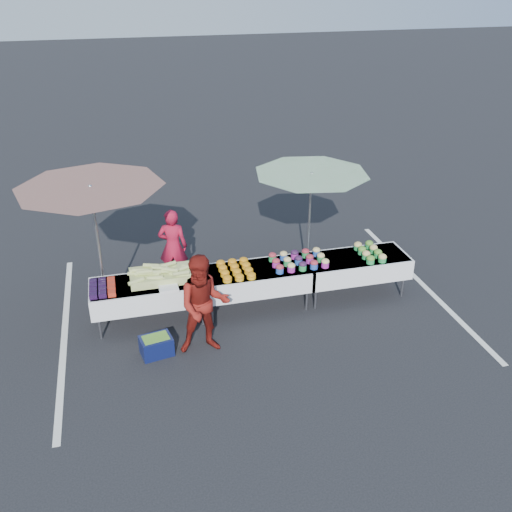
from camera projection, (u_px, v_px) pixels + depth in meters
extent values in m
plane|color=black|center=(256.00, 307.00, 9.92)|extent=(80.00, 80.00, 0.00)
cube|color=silver|center=(65.00, 333.00, 9.21)|extent=(0.10, 5.00, 0.00)
cube|color=silver|center=(422.00, 284.00, 10.62)|extent=(0.10, 5.00, 0.00)
cube|color=white|center=(148.00, 284.00, 9.18)|extent=(1.80, 0.75, 0.04)
cube|color=white|center=(149.00, 292.00, 9.26)|extent=(1.86, 0.81, 0.36)
cylinder|color=slate|center=(100.00, 328.00, 9.00)|extent=(0.04, 0.04, 0.39)
cylinder|color=slate|center=(100.00, 309.00, 9.50)|extent=(0.04, 0.04, 0.39)
cylinder|color=slate|center=(203.00, 314.00, 9.36)|extent=(0.04, 0.04, 0.39)
cylinder|color=slate|center=(197.00, 296.00, 9.87)|extent=(0.04, 0.04, 0.39)
cube|color=white|center=(256.00, 270.00, 9.58)|extent=(1.80, 0.75, 0.04)
cube|color=white|center=(256.00, 278.00, 9.65)|extent=(1.86, 0.81, 0.36)
cylinder|color=slate|center=(212.00, 313.00, 9.39)|extent=(0.04, 0.04, 0.39)
cylinder|color=slate|center=(206.00, 295.00, 9.90)|extent=(0.04, 0.04, 0.39)
cylinder|color=slate|center=(307.00, 300.00, 9.75)|extent=(0.04, 0.04, 0.39)
cylinder|color=slate|center=(296.00, 283.00, 10.26)|extent=(0.04, 0.04, 0.39)
cube|color=white|center=(355.00, 258.00, 9.98)|extent=(1.80, 0.75, 0.04)
cube|color=white|center=(355.00, 266.00, 10.05)|extent=(1.86, 0.81, 0.36)
cylinder|color=slate|center=(315.00, 299.00, 9.79)|extent=(0.04, 0.04, 0.39)
cylinder|color=slate|center=(304.00, 282.00, 10.30)|extent=(0.04, 0.04, 0.39)
cylinder|color=slate|center=(402.00, 287.00, 10.15)|extent=(0.04, 0.04, 0.39)
cylinder|color=slate|center=(388.00, 271.00, 10.66)|extent=(0.04, 0.04, 0.39)
cube|color=black|center=(93.00, 296.00, 8.74)|extent=(0.12, 0.12, 0.08)
cube|color=black|center=(93.00, 291.00, 8.86)|extent=(0.12, 0.12, 0.08)
cube|color=black|center=(93.00, 287.00, 8.98)|extent=(0.12, 0.12, 0.08)
cube|color=black|center=(93.00, 282.00, 9.10)|extent=(0.12, 0.12, 0.08)
cube|color=black|center=(103.00, 295.00, 8.77)|extent=(0.12, 0.12, 0.08)
cube|color=black|center=(102.00, 290.00, 8.89)|extent=(0.12, 0.12, 0.08)
cube|color=black|center=(102.00, 286.00, 9.01)|extent=(0.12, 0.12, 0.08)
cube|color=black|center=(102.00, 281.00, 9.13)|extent=(0.12, 0.12, 0.08)
cube|color=#A31111|center=(112.00, 293.00, 8.80)|extent=(0.12, 0.12, 0.08)
cube|color=#A31111|center=(112.00, 289.00, 8.92)|extent=(0.12, 0.12, 0.08)
cube|color=#A31111|center=(111.00, 285.00, 9.04)|extent=(0.12, 0.12, 0.08)
cube|color=#A31111|center=(111.00, 280.00, 9.16)|extent=(0.12, 0.12, 0.08)
cube|color=#ABC565|center=(163.00, 275.00, 9.24)|extent=(1.05, 0.55, 0.14)
cylinder|color=#ABC565|center=(180.00, 267.00, 9.42)|extent=(0.27, 0.09, 0.10)
cylinder|color=#ABC565|center=(138.00, 271.00, 9.15)|extent=(0.27, 0.14, 0.07)
cylinder|color=#ABC565|center=(170.00, 270.00, 9.10)|extent=(0.27, 0.14, 0.09)
cylinder|color=#ABC565|center=(136.00, 275.00, 9.15)|extent=(0.27, 0.15, 0.10)
cylinder|color=#ABC565|center=(152.00, 273.00, 9.11)|extent=(0.27, 0.15, 0.08)
cylinder|color=#ABC565|center=(160.00, 268.00, 9.21)|extent=(0.27, 0.10, 0.10)
cylinder|color=#ABC565|center=(160.00, 272.00, 9.10)|extent=(0.27, 0.07, 0.08)
cylinder|color=#ABC565|center=(155.00, 278.00, 9.02)|extent=(0.27, 0.14, 0.09)
cylinder|color=#ABC565|center=(151.00, 266.00, 9.33)|extent=(0.27, 0.12, 0.08)
cylinder|color=#ABC565|center=(190.00, 267.00, 9.40)|extent=(0.27, 0.16, 0.08)
cylinder|color=#ABC565|center=(143.00, 273.00, 9.09)|extent=(0.27, 0.11, 0.07)
cylinder|color=#ABC565|center=(159.00, 281.00, 9.00)|extent=(0.27, 0.10, 0.07)
cylinder|color=#ABC565|center=(168.00, 264.00, 9.34)|extent=(0.27, 0.12, 0.08)
cylinder|color=#ABC565|center=(136.00, 281.00, 8.92)|extent=(0.27, 0.15, 0.08)
cylinder|color=#ABC565|center=(141.00, 270.00, 9.14)|extent=(0.27, 0.10, 0.08)
cylinder|color=#ABC565|center=(176.00, 271.00, 9.21)|extent=(0.27, 0.16, 0.10)
cylinder|color=#ABC565|center=(145.00, 272.00, 9.05)|extent=(0.27, 0.12, 0.09)
cylinder|color=#ABC565|center=(181.00, 273.00, 9.04)|extent=(0.27, 0.09, 0.07)
cylinder|color=#ABC565|center=(185.00, 275.00, 9.11)|extent=(0.27, 0.10, 0.09)
cylinder|color=#ABC565|center=(179.00, 275.00, 9.16)|extent=(0.27, 0.12, 0.09)
cylinder|color=#ABC565|center=(167.00, 266.00, 9.44)|extent=(0.27, 0.10, 0.08)
cylinder|color=#ABC565|center=(186.00, 267.00, 9.26)|extent=(0.27, 0.14, 0.10)
cube|color=white|center=(169.00, 288.00, 8.97)|extent=(0.30, 0.25, 0.05)
cylinder|color=orange|center=(227.00, 280.00, 9.20)|extent=(0.15, 0.15, 0.05)
ellipsoid|color=#C36C0B|center=(227.00, 278.00, 9.18)|extent=(0.15, 0.15, 0.08)
cylinder|color=orange|center=(225.00, 275.00, 9.35)|extent=(0.15, 0.15, 0.05)
ellipsoid|color=#C36C0B|center=(225.00, 273.00, 9.33)|extent=(0.15, 0.15, 0.08)
cylinder|color=orange|center=(223.00, 270.00, 9.51)|extent=(0.15, 0.15, 0.05)
ellipsoid|color=#C36C0B|center=(223.00, 267.00, 9.49)|extent=(0.15, 0.15, 0.08)
cylinder|color=orange|center=(221.00, 265.00, 9.66)|extent=(0.15, 0.15, 0.05)
ellipsoid|color=#C36C0B|center=(221.00, 263.00, 9.64)|extent=(0.15, 0.15, 0.08)
cylinder|color=orange|center=(239.00, 278.00, 9.24)|extent=(0.15, 0.15, 0.05)
ellipsoid|color=#C36C0B|center=(239.00, 276.00, 9.22)|extent=(0.15, 0.15, 0.08)
cylinder|color=orange|center=(237.00, 273.00, 9.40)|extent=(0.15, 0.15, 0.05)
ellipsoid|color=#C36C0B|center=(237.00, 271.00, 9.38)|extent=(0.15, 0.15, 0.08)
cylinder|color=orange|center=(235.00, 268.00, 9.55)|extent=(0.15, 0.15, 0.05)
ellipsoid|color=#C36C0B|center=(235.00, 266.00, 9.53)|extent=(0.15, 0.15, 0.08)
cylinder|color=orange|center=(232.00, 263.00, 9.71)|extent=(0.15, 0.15, 0.05)
ellipsoid|color=#C36C0B|center=(232.00, 261.00, 9.69)|extent=(0.15, 0.15, 0.08)
cylinder|color=orange|center=(251.00, 277.00, 9.29)|extent=(0.15, 0.15, 0.05)
ellipsoid|color=#C36C0B|center=(251.00, 275.00, 9.27)|extent=(0.15, 0.15, 0.08)
cylinder|color=orange|center=(249.00, 272.00, 9.44)|extent=(0.15, 0.15, 0.05)
ellipsoid|color=#C36C0B|center=(249.00, 270.00, 9.42)|extent=(0.15, 0.15, 0.08)
cylinder|color=orange|center=(246.00, 267.00, 9.60)|extent=(0.15, 0.15, 0.05)
ellipsoid|color=#C36C0B|center=(246.00, 265.00, 9.58)|extent=(0.15, 0.15, 0.08)
cylinder|color=orange|center=(244.00, 262.00, 9.75)|extent=(0.15, 0.15, 0.05)
ellipsoid|color=#C36C0B|center=(244.00, 260.00, 9.73)|extent=(0.15, 0.15, 0.08)
cylinder|color=#254FB0|center=(280.00, 270.00, 9.44)|extent=(0.13, 0.13, 0.10)
ellipsoid|color=maroon|center=(280.00, 267.00, 9.41)|extent=(0.14, 0.14, 0.10)
cylinder|color=#AA2499|center=(276.00, 264.00, 9.62)|extent=(0.13, 0.13, 0.10)
ellipsoid|color=maroon|center=(276.00, 261.00, 9.60)|extent=(0.14, 0.14, 0.10)
cylinder|color=#249044|center=(272.00, 258.00, 9.81)|extent=(0.13, 0.13, 0.10)
ellipsoid|color=maroon|center=(273.00, 255.00, 9.79)|extent=(0.14, 0.14, 0.10)
cylinder|color=#AA2499|center=(291.00, 269.00, 9.48)|extent=(0.13, 0.13, 0.10)
ellipsoid|color=tan|center=(291.00, 266.00, 9.45)|extent=(0.14, 0.14, 0.10)
cylinder|color=#249044|center=(287.00, 263.00, 9.67)|extent=(0.13, 0.13, 0.10)
ellipsoid|color=tan|center=(287.00, 260.00, 9.64)|extent=(0.14, 0.14, 0.10)
cylinder|color=#254FB0|center=(284.00, 257.00, 9.86)|extent=(0.13, 0.13, 0.10)
ellipsoid|color=tan|center=(284.00, 254.00, 9.83)|extent=(0.14, 0.14, 0.10)
cylinder|color=#249044|center=(303.00, 267.00, 9.52)|extent=(0.13, 0.13, 0.10)
ellipsoid|color=#2C1331|center=(303.00, 264.00, 9.50)|extent=(0.14, 0.14, 0.10)
cylinder|color=#254FB0|center=(299.00, 261.00, 9.71)|extent=(0.13, 0.13, 0.10)
ellipsoid|color=#2C1331|center=(299.00, 258.00, 9.69)|extent=(0.14, 0.14, 0.10)
cylinder|color=#AA2499|center=(295.00, 256.00, 9.90)|extent=(0.13, 0.13, 0.10)
ellipsoid|color=#2C1331|center=(295.00, 253.00, 9.87)|extent=(0.14, 0.14, 0.10)
cylinder|color=#254FB0|center=(314.00, 266.00, 9.57)|extent=(0.13, 0.13, 0.10)
ellipsoid|color=maroon|center=(314.00, 263.00, 9.54)|extent=(0.14, 0.14, 0.10)
cylinder|color=#AA2499|center=(310.00, 260.00, 9.76)|extent=(0.13, 0.13, 0.10)
ellipsoid|color=maroon|center=(310.00, 257.00, 9.73)|extent=(0.14, 0.14, 0.10)
cylinder|color=#249044|center=(306.00, 254.00, 9.95)|extent=(0.13, 0.13, 0.10)
ellipsoid|color=maroon|center=(306.00, 251.00, 9.92)|extent=(0.14, 0.14, 0.10)
cylinder|color=#AA2499|center=(325.00, 265.00, 9.61)|extent=(0.13, 0.13, 0.10)
ellipsoid|color=tan|center=(325.00, 261.00, 9.58)|extent=(0.14, 0.14, 0.10)
cylinder|color=#249044|center=(321.00, 259.00, 9.80)|extent=(0.13, 0.13, 0.10)
ellipsoid|color=tan|center=(321.00, 256.00, 9.77)|extent=(0.14, 0.14, 0.10)
cylinder|color=#254FB0|center=(316.00, 253.00, 9.99)|extent=(0.13, 0.13, 0.10)
ellipsoid|color=tan|center=(317.00, 250.00, 9.96)|extent=(0.14, 0.14, 0.10)
cylinder|color=#249044|center=(370.00, 261.00, 9.74)|extent=(0.14, 0.14, 0.08)
ellipsoid|color=#41771F|center=(371.00, 258.00, 9.72)|extent=(0.14, 0.14, 0.11)
cylinder|color=#249044|center=(366.00, 256.00, 9.90)|extent=(0.14, 0.14, 0.08)
ellipsoid|color=#E2BC65|center=(366.00, 254.00, 9.87)|extent=(0.14, 0.14, 0.11)
cylinder|color=#249044|center=(362.00, 252.00, 10.05)|extent=(0.14, 0.14, 0.08)
ellipsoid|color=#41771F|center=(362.00, 249.00, 10.02)|extent=(0.14, 0.14, 0.11)
cylinder|color=#249044|center=(358.00, 247.00, 10.20)|extent=(0.14, 0.14, 0.08)
ellipsoid|color=#E2BC65|center=(358.00, 245.00, 10.18)|extent=(0.14, 0.14, 0.11)
cylinder|color=#249044|center=(382.00, 260.00, 9.79)|extent=(0.14, 0.14, 0.08)
ellipsoid|color=#E2BC65|center=(383.00, 257.00, 9.76)|extent=(0.14, 0.14, 0.11)
cylinder|color=#249044|center=(378.00, 255.00, 9.94)|extent=(0.14, 0.14, 0.08)
ellipsoid|color=#41771F|center=(378.00, 252.00, 9.92)|extent=(0.14, 0.14, 0.11)
cylinder|color=#249044|center=(373.00, 250.00, 10.10)|extent=(0.14, 0.14, 0.08)
ellipsoid|color=#E2BC65|center=(374.00, 248.00, 10.07)|extent=(0.14, 0.14, 0.11)
cylinder|color=#249044|center=(369.00, 246.00, 10.25)|extent=(0.14, 0.14, 0.08)
ellipsoid|color=#41771F|center=(369.00, 243.00, 10.23)|extent=(0.14, 0.14, 0.11)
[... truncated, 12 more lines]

